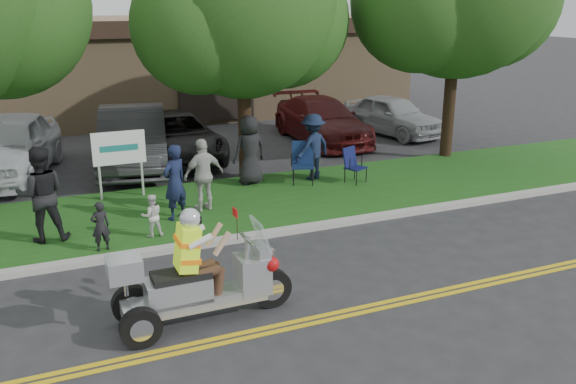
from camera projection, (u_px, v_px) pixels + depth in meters
name	position (u px, v px, depth m)	size (l,w,h in m)	color
ground	(359.00, 294.00, 10.26)	(120.00, 120.00, 0.00)	#28282B
centerline_near	(377.00, 309.00, 9.75)	(60.00, 0.10, 0.01)	gold
centerline_far	(372.00, 305.00, 9.89)	(60.00, 0.10, 0.01)	gold
curb	(288.00, 231.00, 12.92)	(60.00, 0.25, 0.12)	#A8A89E
grass_verge	(254.00, 201.00, 14.81)	(60.00, 4.00, 0.10)	#1D4B14
commercial_building	(190.00, 63.00, 27.05)	(18.00, 8.20, 4.00)	#9E7F5B
tree_mid	(244.00, 12.00, 15.47)	(5.88, 4.80, 7.05)	#332114
business_sign	(119.00, 152.00, 14.59)	(1.25, 0.06, 1.75)	silver
trike_scooter	(196.00, 283.00, 9.21)	(2.83, 0.94, 1.86)	black
lawn_chair_a	(303.00, 160.00, 16.01)	(0.75, 0.76, 1.08)	black
lawn_chair_b	(353.00, 163.00, 16.07)	(0.65, 0.66, 0.92)	black
spectator_adult_left	(175.00, 182.00, 13.25)	(0.61, 0.40, 1.68)	#141B39
spectator_adult_mid	(41.00, 194.00, 12.01)	(0.94, 0.73, 1.93)	black
spectator_adult_right	(204.00, 175.00, 13.82)	(0.98, 0.41, 1.67)	#BABAB4
spectator_chair_a	(313.00, 147.00, 16.24)	(1.14, 0.65, 1.76)	#141F39
spectator_chair_b	(250.00, 150.00, 15.80)	(0.88, 0.57, 1.81)	black
child_left	(100.00, 226.00, 11.66)	(0.36, 0.24, 0.99)	black
child_right	(152.00, 216.00, 12.37)	(0.43, 0.34, 0.89)	silver
parked_car_far_left	(8.00, 146.00, 16.75)	(2.08, 5.17, 1.76)	silver
parked_car_left	(133.00, 138.00, 17.73)	(1.85, 5.32, 1.75)	#2C2D2F
parked_car_mid	(174.00, 137.00, 18.66)	(2.39, 5.18, 1.44)	black
parked_car_right	(322.00, 120.00, 21.09)	(2.08, 5.11, 1.48)	#4E1212
parked_car_far_right	(392.00, 115.00, 22.17)	(1.69, 4.19, 1.43)	#989B9E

